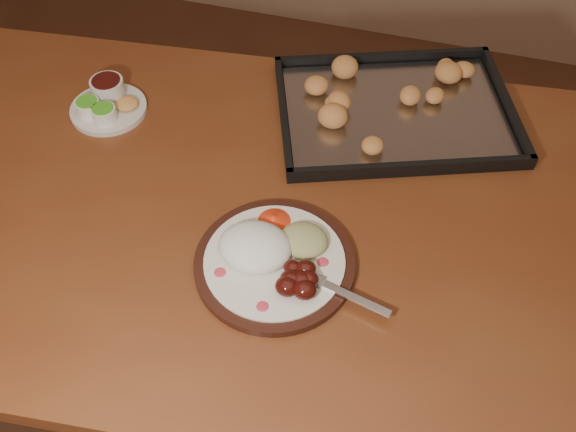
% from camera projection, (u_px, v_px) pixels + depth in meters
% --- Properties ---
extents(dining_table, '(1.59, 1.05, 0.75)m').
position_uv_depth(dining_table, '(252.00, 238.00, 1.26)').
color(dining_table, brown).
rests_on(dining_table, ground).
extents(dinner_plate, '(0.35, 0.28, 0.06)m').
position_uv_depth(dinner_plate, '(273.00, 257.00, 1.09)').
color(dinner_plate, black).
rests_on(dinner_plate, dining_table).
extents(condiment_saucer, '(0.16, 0.16, 0.05)m').
position_uv_depth(condiment_saucer, '(107.00, 103.00, 1.34)').
color(condiment_saucer, beige).
rests_on(condiment_saucer, dining_table).
extents(baking_tray, '(0.58, 0.50, 0.05)m').
position_uv_depth(baking_tray, '(395.00, 110.00, 1.34)').
color(baking_tray, black).
rests_on(baking_tray, dining_table).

